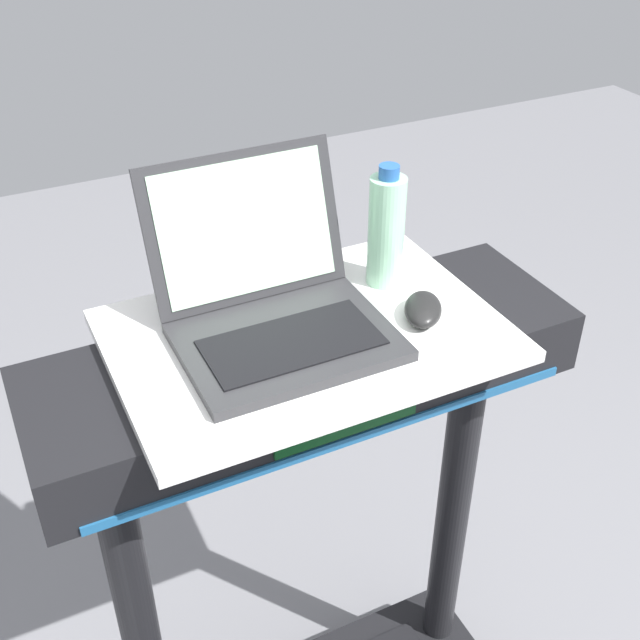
# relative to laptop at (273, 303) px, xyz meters

# --- Properties ---
(desk_board) EXTENTS (0.61, 0.42, 0.02)m
(desk_board) POSITION_rel_laptop_xyz_m (0.04, -0.02, -0.06)
(desk_board) COLOR white
(desk_board) RESTS_ON treadmill_base
(laptop) EXTENTS (0.32, 0.32, 0.25)m
(laptop) POSITION_rel_laptop_xyz_m (0.00, 0.00, 0.00)
(laptop) COLOR #2D2D30
(laptop) RESTS_ON desk_board
(computer_mouse) EXTENTS (0.11, 0.12, 0.03)m
(computer_mouse) POSITION_rel_laptop_xyz_m (0.23, -0.08, -0.03)
(computer_mouse) COLOR black
(computer_mouse) RESTS_ON desk_board
(water_bottle) EXTENTS (0.06, 0.06, 0.21)m
(water_bottle) POSITION_rel_laptop_xyz_m (0.23, 0.05, 0.05)
(water_bottle) COLOR #9EDBB2
(water_bottle) RESTS_ON desk_board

